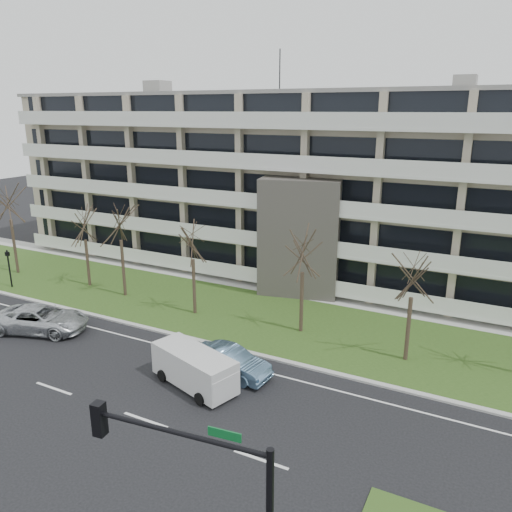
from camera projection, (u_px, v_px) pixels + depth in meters
The scene contains 17 objects.
ground at pixel (146, 420), 23.20m from camera, with size 160.00×160.00×0.00m, color black.
grass_verge at pixel (267, 319), 34.28m from camera, with size 90.00×10.00×0.06m, color #284617.
curb at pixel (231, 348), 30.01m from camera, with size 90.00×0.35×0.12m, color #B2B2AD.
sidewalk at pixel (298, 293), 38.98m from camera, with size 90.00×2.00×0.08m, color #B2B2AD.
lane_edge_line at pixel (218, 360), 28.74m from camera, with size 90.00×0.12×0.01m, color white.
apartment_building at pixel (330, 185), 42.65m from camera, with size 60.50×15.10×18.75m.
silver_pickup at pixel (40, 319), 32.26m from camera, with size 2.79×6.06×1.68m, color silver.
blue_sedan at pixel (229, 362), 26.96m from camera, with size 1.63×4.68×1.54m, color #658CB0.
white_van at pixel (195, 366), 25.73m from camera, with size 5.32×3.27×1.94m.
traffic_signal at pixel (207, 497), 13.17m from camera, with size 5.40×0.89×6.28m.
pedestrian_signal at pixel (9, 264), 39.86m from camera, with size 0.30×0.24×3.14m.
tree_0 at pixel (8, 198), 42.04m from camera, with size 4.30×4.30×8.60m.
tree_1 at pixel (84, 222), 39.27m from camera, with size 3.46×3.46×6.91m.
tree_2 at pixel (119, 218), 36.86m from camera, with size 3.97×3.97×7.95m.
tree_3 at pixel (192, 237), 33.70m from camera, with size 3.57×3.57×7.14m.
tree_4 at pixel (303, 248), 30.83m from camera, with size 3.62×3.62×7.23m.
tree_5 at pixel (413, 272), 27.23m from camera, with size 3.43×3.43×6.87m.
Camera 1 is at (13.72, -15.52, 13.92)m, focal length 35.00 mm.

